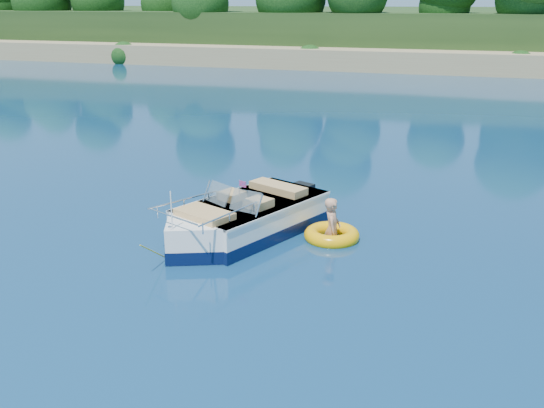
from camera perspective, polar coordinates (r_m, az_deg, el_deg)
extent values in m
plane|color=#0A284C|center=(12.65, -12.64, -4.69)|extent=(160.00, 160.00, 0.00)
cube|color=#957C56|center=(48.52, 10.90, 13.07)|extent=(170.00, 8.00, 2.00)
cube|color=black|center=(75.28, 13.73, 15.12)|extent=(170.00, 56.00, 6.00)
cylinder|color=black|center=(55.93, -7.96, 16.58)|extent=(0.44, 0.44, 3.20)
cylinder|color=black|center=(52.32, 11.69, 16.48)|extent=(0.44, 0.44, 3.60)
cube|color=white|center=(13.46, -1.88, -1.56)|extent=(2.94, 3.78, 0.93)
cube|color=white|center=(12.42, -6.86, -3.45)|extent=(1.63, 1.63, 0.93)
cube|color=#081134|center=(13.50, -1.87, -2.07)|extent=(2.98, 3.82, 0.27)
cube|color=#081134|center=(12.47, -6.84, -4.00)|extent=(1.66, 1.66, 0.27)
cube|color=tan|center=(13.55, -1.13, -0.23)|extent=(2.22, 2.71, 0.09)
cube|color=white|center=(13.31, -1.90, 0.22)|extent=(2.98, 3.79, 0.05)
cube|color=black|center=(14.77, 2.96, 0.44)|extent=(0.57, 0.48, 0.80)
cube|color=#8C9EA5|center=(13.08, -5.04, 1.00)|extent=(0.71, 0.56, 0.43)
cube|color=#8C9EA5|center=(12.54, -2.50, 0.28)|extent=(0.73, 0.41, 0.43)
cube|color=tan|center=(13.42, -3.79, 0.45)|extent=(0.64, 0.64, 0.35)
cube|color=tan|center=(12.89, -1.27, -0.27)|extent=(0.64, 0.64, 0.35)
cube|color=tan|center=(13.93, 0.58, 1.19)|extent=(1.46, 0.99, 0.34)
cube|color=tan|center=(12.37, -6.37, -1.31)|extent=(1.34, 1.07, 0.30)
cylinder|color=white|center=(11.72, -9.45, -0.55)|extent=(0.03, 0.03, 0.75)
cube|color=red|center=(12.49, -2.79, 1.90)|extent=(0.18, 0.09, 0.12)
cube|color=silver|center=(11.81, -9.52, -2.21)|extent=(0.10, 0.08, 0.04)
cylinder|color=gold|center=(11.90, -10.97, -4.48)|extent=(0.07, 0.96, 0.68)
torus|color=#FFAD05|center=(13.20, 5.64, -2.94)|extent=(1.49, 1.49, 0.32)
torus|color=red|center=(13.19, 5.64, -2.88)|extent=(1.23, 1.23, 0.11)
imported|color=tan|center=(13.15, 5.64, -3.41)|extent=(0.51, 0.85, 1.56)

